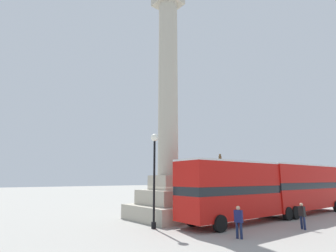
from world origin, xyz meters
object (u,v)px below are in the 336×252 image
at_px(pedestrian_by_plinth, 302,215).
at_px(monument_column, 168,139).
at_px(bus_a, 302,186).
at_px(pedestrian_near_lamp, 239,220).
at_px(bus_b, 242,189).
at_px(equestrian_statue, 221,191).
at_px(street_lamp, 154,167).

bearing_deg(pedestrian_by_plinth, monument_column, 42.87).
bearing_deg(bus_a, pedestrian_near_lamp, -167.89).
relative_size(monument_column, pedestrian_by_plinth, 12.97).
xyz_separation_m(pedestrian_near_lamp, pedestrian_by_plinth, (5.27, -0.94, -0.06)).
height_order(bus_b, equestrian_statue, equestrian_statue).
bearing_deg(bus_b, monument_column, 124.70).
bearing_deg(street_lamp, bus_b, -20.74).
distance_m(street_lamp, pedestrian_by_plinth, 9.83).
height_order(bus_a, bus_b, bus_a).
height_order(bus_a, street_lamp, street_lamp).
bearing_deg(pedestrian_by_plinth, bus_b, 31.59).
xyz_separation_m(monument_column, bus_a, (11.79, -5.09, -3.87)).
height_order(bus_a, pedestrian_by_plinth, bus_a).
height_order(bus_a, equestrian_statue, equestrian_statue).
xyz_separation_m(bus_a, pedestrian_by_plinth, (-7.83, -3.44, -1.55)).
bearing_deg(bus_a, monument_column, 157.94).
xyz_separation_m(monument_column, pedestrian_by_plinth, (3.96, -8.53, -5.42)).
xyz_separation_m(equestrian_statue, pedestrian_by_plinth, (-7.69, -12.81, -0.86)).
bearing_deg(pedestrian_by_plinth, street_lamp, 67.26).
relative_size(monument_column, bus_a, 1.82).
distance_m(pedestrian_near_lamp, pedestrian_by_plinth, 5.35).
relative_size(bus_a, equestrian_statue, 1.87).
distance_m(bus_a, pedestrian_by_plinth, 8.69).
xyz_separation_m(street_lamp, pedestrian_near_lamp, (1.83, -5.17, -2.96)).
relative_size(bus_b, pedestrian_near_lamp, 6.53).
bearing_deg(bus_b, pedestrian_by_plinth, -74.27).
relative_size(bus_a, pedestrian_by_plinth, 7.14).
distance_m(monument_column, pedestrian_by_plinth, 10.85).
bearing_deg(monument_column, street_lamp, -142.25).
height_order(pedestrian_near_lamp, pedestrian_by_plinth, pedestrian_near_lamp).
bearing_deg(equestrian_statue, bus_b, -127.28).
relative_size(monument_column, bus_b, 1.90).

